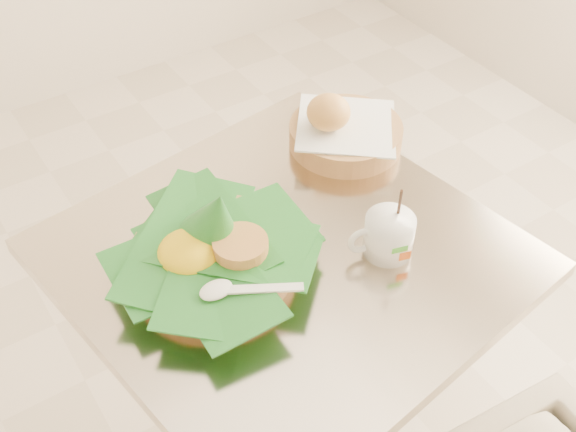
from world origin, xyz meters
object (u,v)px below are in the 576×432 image
coffee_mug (388,235)px  cafe_table (286,331)px  rice_basket (212,248)px  bread_basket (343,131)px

coffee_mug → cafe_table: bearing=147.4°
rice_basket → bread_basket: 0.41m
cafe_table → coffee_mug: (0.14, -0.09, 0.26)m
cafe_table → coffee_mug: bearing=-32.6°
coffee_mug → rice_basket: bearing=154.2°
rice_basket → coffee_mug: 0.30m
bread_basket → coffee_mug: bearing=-112.2°
rice_basket → bread_basket: size_ratio=1.26×
bread_basket → cafe_table: bearing=-143.7°
cafe_table → rice_basket: (-0.12, 0.04, 0.27)m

